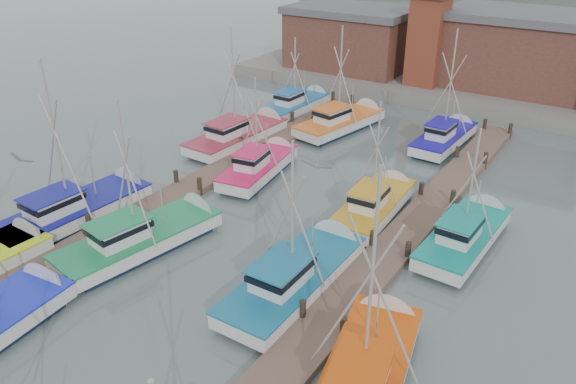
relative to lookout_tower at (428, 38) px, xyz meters
The scene contains 20 objects.
ground 33.52m from the lookout_tower, 86.53° to the right, with size 260.00×260.00×0.00m, color #475653.
dock_left 29.87m from the lookout_tower, 99.80° to the right, with size 2.30×46.00×1.50m.
dock_right 30.79m from the lookout_tower, 72.73° to the right, with size 2.30×46.00×1.50m.
quay 6.67m from the lookout_tower, 63.43° to the left, with size 44.00×16.00×1.20m, color slate.
shed_left 9.30m from the lookout_tower, 167.47° to the left, with size 12.72×8.48×6.20m.
shed_center 8.99m from the lookout_tower, 26.57° to the left, with size 14.84×9.54×6.90m.
lookout_tower is the anchor object (origin of this frame).
boat_4 34.56m from the lookout_tower, 93.73° to the right, with size 4.50×9.87×9.24m.
boat_5 33.65m from the lookout_tower, 78.86° to the right, with size 3.54×9.65×8.61m.
boat_6 35.25m from the lookout_tower, 102.92° to the right, with size 4.29×9.94×10.46m.
boat_7 38.71m from the lookout_tower, 71.99° to the right, with size 4.56×9.44×10.22m.
boat_8 23.89m from the lookout_tower, 96.29° to the right, with size 3.69×8.47×7.56m.
boat_9 25.39m from the lookout_tower, 75.02° to the right, with size 3.12×8.29×7.75m.
boat_10 21.22m from the lookout_tower, 110.54° to the right, with size 4.06×9.79×9.84m.
boat_11 27.81m from the lookout_tower, 64.00° to the right, with size 3.15×8.66×7.59m.
boat_12 13.40m from the lookout_tower, 99.28° to the right, with size 4.45×9.58×9.25m.
boat_13 13.72m from the lookout_tower, 60.82° to the right, with size 3.75×8.33×9.56m.
boat_14 13.83m from the lookout_tower, 125.57° to the right, with size 3.08×8.50×7.33m.
gull_near 40.11m from the lookout_tower, 93.42° to the right, with size 1.55×0.62×0.24m.
gull_far 32.89m from the lookout_tower, 77.94° to the right, with size 1.54×0.60×0.24m.
Camera 1 is at (16.07, -18.63, 16.28)m, focal length 35.00 mm.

